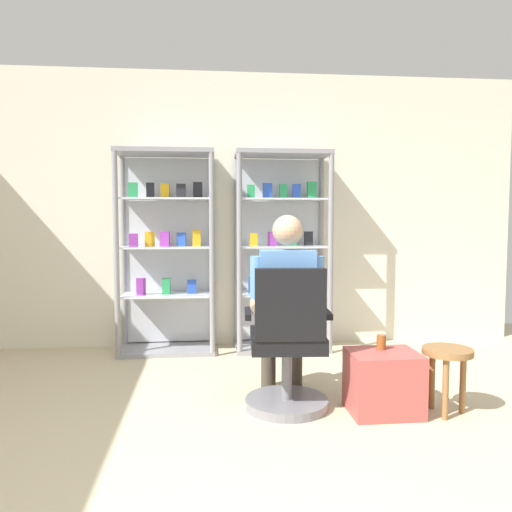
# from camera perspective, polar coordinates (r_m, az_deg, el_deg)

# --- Properties ---
(back_wall) EXTENTS (6.00, 0.10, 2.70)m
(back_wall) POSITION_cam_1_polar(r_m,az_deg,el_deg) (5.05, -3.72, 5.22)
(back_wall) COLOR silver
(back_wall) RESTS_ON ground
(display_cabinet_left) EXTENTS (0.90, 0.45, 1.90)m
(display_cabinet_left) POSITION_cam_1_polar(r_m,az_deg,el_deg) (4.83, -10.13, 0.68)
(display_cabinet_left) COLOR gray
(display_cabinet_left) RESTS_ON ground
(display_cabinet_right) EXTENTS (0.90, 0.45, 1.90)m
(display_cabinet_right) POSITION_cam_1_polar(r_m,az_deg,el_deg) (4.87, 2.90, 0.73)
(display_cabinet_right) COLOR gray
(display_cabinet_right) RESTS_ON ground
(office_chair) EXTENTS (0.58, 0.56, 0.96)m
(office_chair) POSITION_cam_1_polar(r_m,az_deg,el_deg) (3.34, 3.63, -10.86)
(office_chair) COLOR slate
(office_chair) RESTS_ON ground
(seated_shopkeeper) EXTENTS (0.51, 0.58, 1.29)m
(seated_shopkeeper) POSITION_cam_1_polar(r_m,az_deg,el_deg) (3.43, 3.39, -5.01)
(seated_shopkeeper) COLOR #3F382D
(seated_shopkeeper) RESTS_ON ground
(storage_crate) EXTENTS (0.45, 0.37, 0.40)m
(storage_crate) POSITION_cam_1_polar(r_m,az_deg,el_deg) (3.46, 14.31, -13.80)
(storage_crate) COLOR #B24C47
(storage_crate) RESTS_ON ground
(tea_glass) EXTENTS (0.06, 0.06, 0.10)m
(tea_glass) POSITION_cam_1_polar(r_m,az_deg,el_deg) (3.45, 14.09, -9.51)
(tea_glass) COLOR brown
(tea_glass) RESTS_ON storage_crate
(wooden_stool) EXTENTS (0.32, 0.32, 0.43)m
(wooden_stool) POSITION_cam_1_polar(r_m,az_deg,el_deg) (3.53, 20.97, -11.17)
(wooden_stool) COLOR olive
(wooden_stool) RESTS_ON ground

